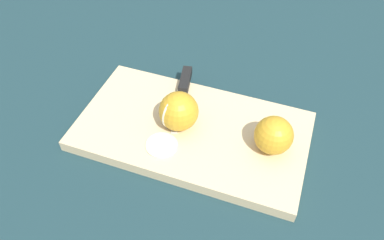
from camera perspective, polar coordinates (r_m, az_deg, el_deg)
ground_plane at (r=0.73m, az=-0.00°, el=-2.29°), size 4.00×4.00×0.00m
cutting_board at (r=0.72m, az=-0.00°, el=-1.70°), size 0.46×0.28×0.02m
apple_half_left at (r=0.67m, az=12.33°, el=-2.27°), size 0.07×0.07×0.07m
apple_half_right at (r=0.69m, az=-2.17°, el=1.06°), size 0.07×0.07×0.07m
knife at (r=0.79m, az=-1.15°, el=5.48°), size 0.03×0.18×0.02m
apple_slice at (r=0.68m, az=-4.64°, el=-3.84°), size 0.06×0.06×0.00m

